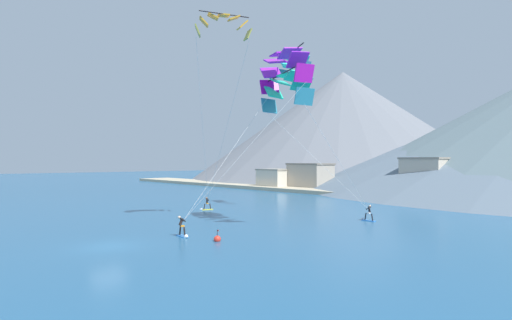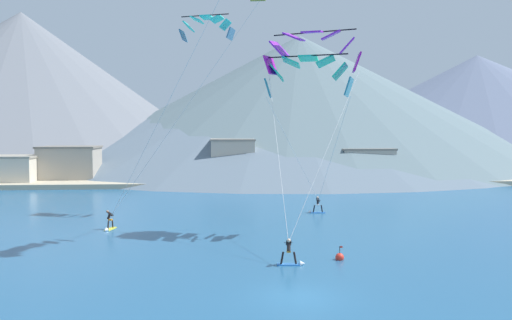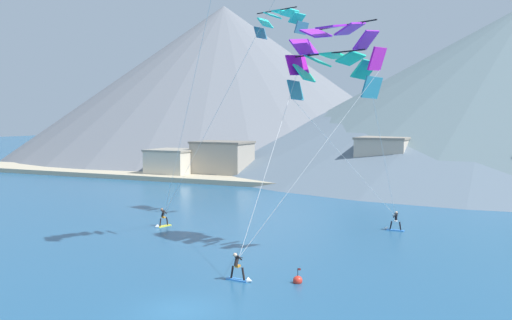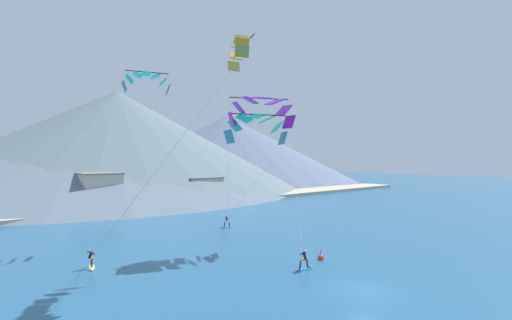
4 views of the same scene
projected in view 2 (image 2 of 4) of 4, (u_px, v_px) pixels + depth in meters
The scene contains 17 objects.
ground_plane at pixel (300, 297), 24.91m from camera, with size 400.00×400.00×0.00m, color #23567F.
kitesurfer_near_lead at pixel (316, 208), 49.96m from camera, with size 1.75×0.60×1.71m.
kitesurfer_near_trail at pixel (292, 256), 30.76m from camera, with size 1.77×0.67×1.79m.
kitesurfer_mid_center at pixel (109, 224), 41.55m from camera, with size 0.80×1.79×1.68m.
parafoil_kite_near_lead at pixel (308, 72), 39.64m from camera, with size 7.17×11.13×12.92m.
parafoil_kite_near_trail at pixel (312, 47), 38.85m from camera, with size 7.61×10.87×14.77m.
parafoil_kite_distant_high_outer at pixel (207, 25), 48.78m from camera, with size 5.58×3.01×2.35m.
race_marker_buoy at pixel (340, 257), 32.05m from camera, with size 0.56×0.56×1.02m.
shoreline_strip at pixel (246, 182), 75.76m from camera, with size 180.00×10.00×0.70m, color #BCAD8E.
shore_building_harbour_front at pixel (366, 165), 78.14m from camera, with size 8.40×4.66×5.39m.
shore_building_promenade_mid at pixel (14, 170), 74.17m from camera, with size 7.16×7.01×4.46m.
shore_building_quay_east at pixel (232, 160), 79.55m from camera, with size 6.98×7.17×6.82m.
shore_building_quay_west at pixel (70, 165), 77.36m from camera, with size 8.78×6.29×5.74m.
mountain_peak_west_ridge at pixel (299, 99), 124.10m from camera, with size 116.72×116.72×31.44m.
mountain_peak_central_summit at pixel (23, 88), 120.17m from camera, with size 102.00×102.00×36.34m.
mountain_peak_east_shoulder at pixel (476, 107), 140.41m from camera, with size 114.04×114.04×29.02m.
mountain_peak_far_spur at pixel (277, 115), 123.86m from camera, with size 121.26×121.26×23.80m.
Camera 2 is at (-3.94, -24.21, 8.42)m, focal length 35.00 mm.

